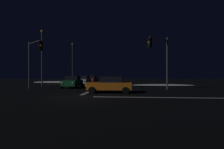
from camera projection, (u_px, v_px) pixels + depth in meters
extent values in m
cube|color=black|center=(77.00, 97.00, 16.12)|extent=(120.00, 120.00, 0.10)
cube|color=white|center=(95.00, 89.00, 24.15)|extent=(0.35, 13.81, 0.01)
cube|color=yellow|center=(107.00, 84.00, 35.70)|extent=(22.00, 0.15, 0.01)
cube|color=white|center=(183.00, 98.00, 15.35)|extent=(13.81, 0.40, 0.01)
ellipsoid|color=white|center=(61.00, 82.00, 38.06)|extent=(10.88, 1.50, 0.49)
ellipsoid|color=white|center=(163.00, 85.00, 29.30)|extent=(8.85, 1.50, 0.37)
cube|color=#14512D|center=(73.00, 83.00, 26.55)|extent=(1.80, 4.20, 0.70)
cube|color=black|center=(73.00, 78.00, 26.75)|extent=(1.60, 2.00, 0.55)
cylinder|color=black|center=(76.00, 86.00, 24.93)|extent=(0.22, 0.64, 0.64)
cylinder|color=black|center=(62.00, 86.00, 25.10)|extent=(0.22, 0.64, 0.64)
cylinder|color=black|center=(82.00, 85.00, 28.01)|extent=(0.22, 0.64, 0.64)
cylinder|color=black|center=(70.00, 85.00, 28.18)|extent=(0.22, 0.64, 0.64)
sphere|color=#F9EFC6|center=(73.00, 83.00, 24.38)|extent=(0.22, 0.22, 0.22)
sphere|color=#F9EFC6|center=(62.00, 83.00, 24.50)|extent=(0.22, 0.22, 0.22)
cube|color=silver|center=(83.00, 81.00, 32.94)|extent=(1.80, 4.20, 0.70)
cube|color=black|center=(84.00, 77.00, 33.14)|extent=(1.60, 2.00, 0.55)
cylinder|color=black|center=(87.00, 84.00, 31.32)|extent=(0.22, 0.64, 0.64)
cylinder|color=black|center=(75.00, 84.00, 31.49)|extent=(0.22, 0.64, 0.64)
cylinder|color=black|center=(91.00, 83.00, 34.40)|extent=(0.22, 0.64, 0.64)
cylinder|color=black|center=(80.00, 83.00, 34.57)|extent=(0.22, 0.64, 0.64)
sphere|color=#F9EFC6|center=(84.00, 81.00, 30.77)|extent=(0.22, 0.22, 0.22)
sphere|color=#F9EFC6|center=(76.00, 81.00, 30.89)|extent=(0.22, 0.22, 0.22)
cube|color=maroon|center=(91.00, 80.00, 39.69)|extent=(1.80, 4.20, 0.70)
cube|color=black|center=(91.00, 77.00, 39.89)|extent=(1.60, 2.00, 0.55)
cylinder|color=black|center=(94.00, 82.00, 38.06)|extent=(0.22, 0.64, 0.64)
cylinder|color=black|center=(85.00, 82.00, 38.23)|extent=(0.22, 0.64, 0.64)
cylinder|color=black|center=(97.00, 81.00, 41.15)|extent=(0.22, 0.64, 0.64)
cylinder|color=black|center=(88.00, 81.00, 41.32)|extent=(0.22, 0.64, 0.64)
sphere|color=#F9EFC6|center=(92.00, 80.00, 37.52)|extent=(0.22, 0.22, 0.22)
sphere|color=#F9EFC6|center=(86.00, 80.00, 37.64)|extent=(0.22, 0.22, 0.22)
cube|color=#C66014|center=(110.00, 86.00, 19.35)|extent=(4.20, 1.80, 0.70)
cube|color=black|center=(112.00, 79.00, 19.33)|extent=(2.00, 1.60, 0.55)
cylinder|color=black|center=(92.00, 90.00, 18.60)|extent=(0.64, 0.22, 0.64)
cylinder|color=black|center=(95.00, 89.00, 20.39)|extent=(0.64, 0.22, 0.64)
cylinder|color=black|center=(126.00, 90.00, 18.30)|extent=(0.64, 0.22, 0.64)
cylinder|color=black|center=(126.00, 89.00, 20.10)|extent=(0.64, 0.22, 0.64)
sphere|color=#F9EFC6|center=(86.00, 86.00, 18.90)|extent=(0.22, 0.22, 0.22)
sphere|color=#F9EFC6|center=(89.00, 85.00, 20.19)|extent=(0.22, 0.22, 0.22)
cylinder|color=#4C4C51|center=(29.00, 65.00, 25.35)|extent=(0.18, 0.18, 5.87)
cylinder|color=#4C4C51|center=(34.00, 42.00, 23.87)|extent=(2.79, 2.79, 0.12)
cube|color=black|center=(40.00, 46.00, 22.39)|extent=(0.46, 0.46, 1.05)
sphere|color=black|center=(41.00, 42.00, 22.27)|extent=(0.22, 0.22, 0.22)
sphere|color=orange|center=(41.00, 46.00, 22.27)|extent=(0.22, 0.22, 0.22)
sphere|color=black|center=(41.00, 49.00, 22.27)|extent=(0.22, 0.22, 0.22)
cylinder|color=#4C4C51|center=(167.00, 63.00, 23.75)|extent=(0.18, 0.18, 6.11)
cylinder|color=#4C4C51|center=(159.00, 39.00, 22.75)|extent=(2.31, 2.31, 0.12)
cube|color=black|center=(150.00, 43.00, 21.74)|extent=(0.46, 0.46, 1.05)
sphere|color=black|center=(149.00, 39.00, 21.64)|extent=(0.22, 0.22, 0.22)
sphere|color=orange|center=(149.00, 43.00, 21.64)|extent=(0.22, 0.22, 0.22)
sphere|color=black|center=(149.00, 46.00, 21.64)|extent=(0.22, 0.22, 0.22)
cylinder|color=#424247|center=(42.00, 59.00, 30.59)|extent=(0.20, 0.20, 8.11)
sphere|color=#F9AD47|center=(42.00, 31.00, 30.59)|extent=(0.44, 0.44, 0.44)
cylinder|color=#424247|center=(73.00, 63.00, 46.52)|extent=(0.20, 0.20, 8.58)
sphere|color=#F9AD47|center=(73.00, 44.00, 46.51)|extent=(0.44, 0.44, 0.44)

